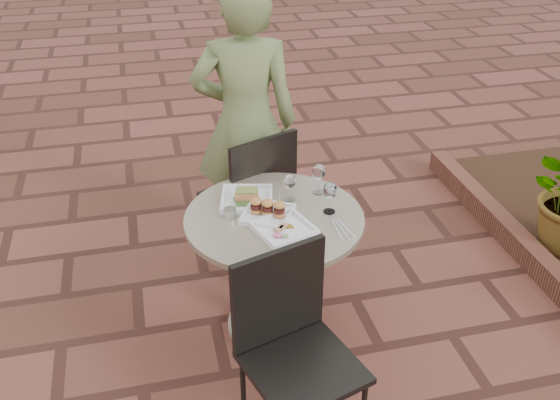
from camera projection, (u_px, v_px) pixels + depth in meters
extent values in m
plane|color=brown|center=(305.00, 361.00, 3.26)|extent=(60.00, 60.00, 0.00)
cylinder|color=gray|center=(275.00, 323.00, 3.47)|extent=(0.52, 0.52, 0.04)
cylinder|color=gray|center=(275.00, 276.00, 3.30)|extent=(0.08, 0.08, 0.70)
cylinder|color=tan|center=(274.00, 219.00, 3.11)|extent=(0.90, 0.90, 0.03)
cube|color=black|center=(246.00, 199.00, 3.79)|extent=(0.57, 0.57, 0.03)
cube|color=black|center=(264.00, 176.00, 3.52)|extent=(0.42, 0.19, 0.46)
cylinder|color=black|center=(256.00, 207.00, 4.13)|extent=(0.02, 0.02, 0.44)
cylinder|color=black|center=(206.00, 226.00, 3.95)|extent=(0.02, 0.02, 0.44)
cylinder|color=black|center=(290.00, 234.00, 3.87)|extent=(0.02, 0.02, 0.44)
cylinder|color=black|center=(238.00, 255.00, 3.68)|extent=(0.02, 0.02, 0.44)
cube|color=black|center=(303.00, 367.00, 2.62)|extent=(0.55, 0.55, 0.03)
cube|color=black|center=(279.00, 295.00, 2.64)|extent=(0.43, 0.16, 0.46)
cylinder|color=black|center=(243.00, 393.00, 2.80)|extent=(0.02, 0.02, 0.44)
cylinder|color=black|center=(314.00, 361.00, 2.96)|extent=(0.02, 0.02, 0.44)
imported|color=#62713E|center=(245.00, 124.00, 3.72)|extent=(0.69, 0.52, 1.73)
cube|color=silver|center=(247.00, 201.00, 3.22)|extent=(0.31, 0.31, 0.01)
cube|color=#D97B4C|center=(247.00, 194.00, 3.20)|extent=(0.13, 0.10, 0.04)
cube|color=#62692F|center=(247.00, 190.00, 3.19)|extent=(0.12, 0.09, 0.01)
cube|color=silver|center=(268.00, 216.00, 3.10)|extent=(0.32, 0.32, 0.01)
cube|color=silver|center=(283.00, 230.00, 2.99)|extent=(0.32, 0.32, 0.01)
ellipsoid|color=#D0558B|center=(278.00, 235.00, 2.92)|extent=(0.05, 0.04, 0.02)
cylinder|color=white|center=(329.00, 211.00, 3.14)|extent=(0.06, 0.06, 0.00)
cylinder|color=white|center=(330.00, 205.00, 3.12)|extent=(0.01, 0.01, 0.07)
ellipsoid|color=white|center=(330.00, 191.00, 3.07)|extent=(0.07, 0.07, 0.09)
cylinder|color=white|center=(330.00, 191.00, 3.08)|extent=(0.06, 0.06, 0.04)
cylinder|color=white|center=(289.00, 199.00, 3.24)|extent=(0.05, 0.05, 0.00)
cylinder|color=white|center=(289.00, 194.00, 3.22)|extent=(0.01, 0.01, 0.07)
ellipsoid|color=white|center=(290.00, 182.00, 3.18)|extent=(0.06, 0.06, 0.08)
cylinder|color=white|center=(318.00, 192.00, 3.30)|extent=(0.06, 0.06, 0.00)
cylinder|color=white|center=(318.00, 186.00, 3.28)|extent=(0.01, 0.01, 0.07)
ellipsoid|color=white|center=(319.00, 172.00, 3.24)|extent=(0.07, 0.07, 0.09)
cylinder|color=silver|center=(230.00, 213.00, 3.09)|extent=(0.08, 0.08, 0.05)
cube|color=brown|center=(546.00, 271.00, 3.79)|extent=(0.12, 3.00, 0.15)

